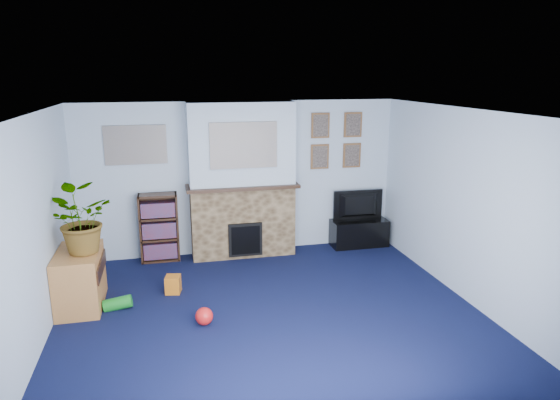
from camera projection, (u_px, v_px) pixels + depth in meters
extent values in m
cube|color=#0D1234|center=(270.00, 313.00, 6.03)|extent=(5.00, 4.50, 0.01)
cube|color=white|center=(269.00, 112.00, 5.43)|extent=(5.00, 4.50, 0.01)
cube|color=silver|center=(240.00, 178.00, 7.86)|extent=(5.00, 0.04, 2.40)
cube|color=silver|center=(334.00, 303.00, 3.61)|extent=(5.00, 0.04, 2.40)
cube|color=silver|center=(35.00, 233.00, 5.18)|extent=(0.04, 4.50, 2.40)
cube|color=silver|center=(464.00, 205.00, 6.28)|extent=(0.04, 4.50, 2.40)
cube|color=brown|center=(243.00, 221.00, 7.83)|extent=(1.60, 0.40, 1.10)
cube|color=brown|center=(241.00, 145.00, 7.53)|extent=(1.60, 0.40, 1.30)
cube|color=brown|center=(243.00, 186.00, 7.66)|extent=(1.72, 0.50, 0.05)
cube|color=brown|center=(245.00, 239.00, 7.69)|extent=(0.52, 0.08, 0.52)
cube|color=brown|center=(246.00, 240.00, 7.65)|extent=(0.44, 0.02, 0.44)
cube|color=gray|center=(244.00, 145.00, 7.32)|extent=(1.00, 0.03, 0.68)
cube|color=gray|center=(136.00, 145.00, 7.36)|extent=(0.90, 0.03, 0.58)
cube|color=brown|center=(320.00, 125.00, 7.92)|extent=(0.30, 0.03, 0.40)
cube|color=brown|center=(353.00, 125.00, 8.04)|extent=(0.30, 0.03, 0.40)
cube|color=brown|center=(320.00, 157.00, 8.05)|extent=(0.30, 0.03, 0.40)
cube|color=brown|center=(352.00, 155.00, 8.17)|extent=(0.30, 0.03, 0.40)
cube|color=black|center=(359.00, 233.00, 8.32)|extent=(0.93, 0.39, 0.44)
imported|color=black|center=(360.00, 206.00, 8.22)|extent=(0.85, 0.12, 0.49)
cube|color=#321D12|center=(159.00, 225.00, 7.72)|extent=(0.58, 0.02, 1.05)
cube|color=#321D12|center=(141.00, 229.00, 7.54)|extent=(0.03, 0.28, 1.05)
cube|color=#321D12|center=(178.00, 226.00, 7.66)|extent=(0.03, 0.28, 1.05)
cube|color=#321D12|center=(161.00, 259.00, 7.73)|extent=(0.56, 0.28, 0.03)
cube|color=#321D12|center=(160.00, 238.00, 7.64)|extent=(0.56, 0.28, 0.03)
cube|color=#321D12|center=(159.00, 218.00, 7.56)|extent=(0.56, 0.28, 0.03)
cube|color=#321D12|center=(157.00, 195.00, 7.47)|extent=(0.56, 0.28, 0.03)
cube|color=#321D12|center=(161.00, 250.00, 7.68)|extent=(0.50, 0.22, 0.24)
cube|color=#321D12|center=(159.00, 229.00, 7.60)|extent=(0.50, 0.22, 0.24)
cube|color=#321D12|center=(158.00, 209.00, 7.52)|extent=(0.50, 0.22, 0.22)
cube|color=#BA783B|center=(80.00, 279.00, 6.13)|extent=(0.51, 0.91, 0.71)
imported|color=#26661E|center=(77.00, 221.00, 5.91)|extent=(0.91, 0.85, 0.81)
cube|color=gold|center=(242.00, 180.00, 7.61)|extent=(0.10, 0.06, 0.15)
cylinder|color=#B2BFC6|center=(258.00, 179.00, 7.67)|extent=(0.05, 0.05, 0.15)
sphere|color=gray|center=(211.00, 182.00, 7.51)|extent=(0.14, 0.14, 0.14)
cylinder|color=orange|center=(291.00, 179.00, 7.78)|extent=(0.06, 0.06, 0.11)
cube|color=#198C26|center=(79.00, 290.00, 6.34)|extent=(0.39, 0.35, 0.26)
sphere|color=red|center=(204.00, 317.00, 5.73)|extent=(0.21, 0.21, 0.21)
cube|color=orange|center=(173.00, 285.00, 6.56)|extent=(0.22, 0.22, 0.23)
cylinder|color=#198C26|center=(118.00, 304.00, 6.11)|extent=(0.35, 0.16, 0.20)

